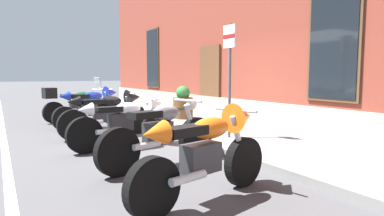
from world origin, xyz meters
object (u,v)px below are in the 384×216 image
(barrel_planter, at_px, (183,105))
(motorcycle_orange_sport, at_px, (209,149))
(motorcycle_green_touring, at_px, (75,103))
(motorcycle_blue_sport, at_px, (93,105))
(motorcycle_black_sport, at_px, (109,112))
(motorcycle_grey_naked, at_px, (162,134))
(motorcycle_white_sport, at_px, (127,119))
(parking_sign, at_px, (229,64))

(barrel_planter, bearing_deg, motorcycle_orange_sport, -26.14)
(motorcycle_green_touring, xyz_separation_m, motorcycle_blue_sport, (1.38, 0.17, 0.04))
(motorcycle_black_sport, distance_m, motorcycle_orange_sport, 4.25)
(motorcycle_green_touring, height_order, motorcycle_blue_sport, motorcycle_green_touring)
(motorcycle_black_sport, height_order, motorcycle_grey_naked, motorcycle_black_sport)
(motorcycle_white_sport, bearing_deg, motorcycle_grey_naked, 0.93)
(motorcycle_blue_sport, bearing_deg, motorcycle_green_touring, -173.08)
(motorcycle_blue_sport, xyz_separation_m, motorcycle_white_sport, (2.82, -0.05, -0.04))
(motorcycle_blue_sport, relative_size, motorcycle_black_sport, 0.93)
(motorcycle_orange_sport, xyz_separation_m, barrel_planter, (-5.37, 2.64, -0.04))
(motorcycle_orange_sport, bearing_deg, motorcycle_grey_naked, 175.12)
(motorcycle_white_sport, relative_size, parking_sign, 0.94)
(barrel_planter, bearing_deg, motorcycle_white_sport, -46.67)
(motorcycle_grey_naked, relative_size, barrel_planter, 2.28)
(motorcycle_green_touring, relative_size, motorcycle_grey_naked, 0.97)
(motorcycle_orange_sport, bearing_deg, parking_sign, 139.17)
(motorcycle_grey_naked, relative_size, motorcycle_orange_sport, 1.08)
(motorcycle_green_touring, relative_size, motorcycle_blue_sport, 1.07)
(motorcycle_blue_sport, distance_m, motorcycle_black_sport, 1.56)
(motorcycle_green_touring, bearing_deg, motorcycle_orange_sport, 0.09)
(motorcycle_blue_sport, height_order, parking_sign, parking_sign)
(motorcycle_blue_sport, bearing_deg, parking_sign, 28.09)
(motorcycle_white_sport, bearing_deg, barrel_planter, 133.33)
(motorcycle_green_touring, xyz_separation_m, motorcycle_white_sport, (4.20, 0.12, -0.00))
(motorcycle_orange_sport, distance_m, barrel_planter, 5.99)
(motorcycle_green_touring, bearing_deg, motorcycle_blue_sport, 6.92)
(motorcycle_green_touring, height_order, motorcycle_white_sport, motorcycle_green_touring)
(barrel_planter, bearing_deg, motorcycle_green_touring, -124.41)
(motorcycle_blue_sport, bearing_deg, motorcycle_white_sport, -1.06)
(motorcycle_green_touring, height_order, barrel_planter, motorcycle_green_touring)
(motorcycle_blue_sport, relative_size, motorcycle_orange_sport, 0.98)
(motorcycle_green_touring, bearing_deg, motorcycle_grey_naked, 1.41)
(motorcycle_black_sport, xyz_separation_m, motorcycle_grey_naked, (2.74, -0.01, -0.08))
(motorcycle_green_touring, bearing_deg, barrel_planter, 55.59)
(motorcycle_orange_sport, distance_m, parking_sign, 3.24)
(parking_sign, bearing_deg, motorcycle_white_sport, -108.99)
(motorcycle_grey_naked, distance_m, parking_sign, 2.33)
(barrel_planter, bearing_deg, motorcycle_grey_naked, -32.96)
(motorcycle_blue_sport, height_order, barrel_planter, motorcycle_blue_sport)
(motorcycle_white_sport, distance_m, parking_sign, 2.27)
(motorcycle_green_touring, height_order, motorcycle_black_sport, motorcycle_green_touring)
(motorcycle_green_touring, relative_size, parking_sign, 0.93)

